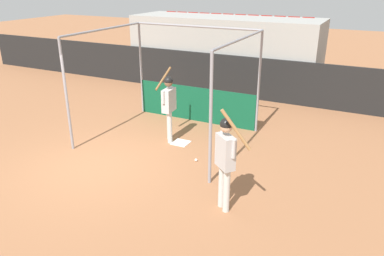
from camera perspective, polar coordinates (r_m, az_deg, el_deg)
ground_plane at (r=9.39m, az=-14.35°, el=-5.61°), size 60.00×60.00×0.00m
outfield_wall at (r=14.68m, az=3.06°, el=8.28°), size 24.00×0.12×1.55m
bleacher_section at (r=15.69m, az=4.99°, el=11.50°), size 7.60×2.40×2.83m
batting_cage at (r=11.04m, az=-0.88°, el=6.08°), size 4.05×3.45×2.95m
home_plate at (r=10.32m, az=-1.71°, el=-2.25°), size 0.44×0.44×0.02m
player_batter at (r=10.09m, az=-3.56°, el=3.92°), size 0.51×0.91×1.95m
player_waiting at (r=6.99m, az=5.14°, el=-4.12°), size 0.78×0.61×2.19m
baseball at (r=9.30m, az=0.62°, el=-4.90°), size 0.07×0.07×0.07m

